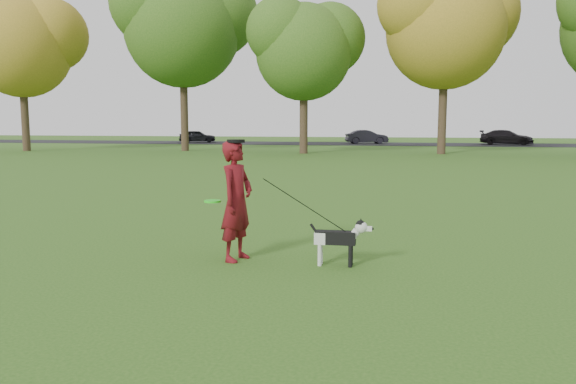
% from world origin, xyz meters
% --- Properties ---
extents(ground, '(120.00, 120.00, 0.00)m').
position_xyz_m(ground, '(0.00, 0.00, 0.00)').
color(ground, '#285116').
rests_on(ground, ground).
extents(road, '(120.00, 7.00, 0.02)m').
position_xyz_m(road, '(0.00, 40.00, 0.01)').
color(road, black).
rests_on(road, ground).
extents(man, '(0.54, 0.69, 1.67)m').
position_xyz_m(man, '(-0.82, -0.06, 0.83)').
color(man, '#5C0D15').
rests_on(man, ground).
extents(dog, '(0.85, 0.17, 0.65)m').
position_xyz_m(dog, '(0.62, -0.11, 0.40)').
color(dog, black).
rests_on(dog, ground).
extents(car_left, '(3.46, 2.31, 1.09)m').
position_xyz_m(car_left, '(-15.86, 40.00, 0.57)').
color(car_left, black).
rests_on(car_left, road).
extents(car_mid, '(3.67, 2.15, 1.14)m').
position_xyz_m(car_mid, '(-1.00, 40.00, 0.59)').
color(car_mid, black).
rests_on(car_mid, road).
extents(car_right, '(4.32, 2.39, 1.19)m').
position_xyz_m(car_right, '(10.10, 40.00, 0.61)').
color(car_right, black).
rests_on(car_right, road).
extents(man_held_items, '(1.99, 0.35, 1.24)m').
position_xyz_m(man_held_items, '(-0.14, -0.11, 0.95)').
color(man_held_items, '#27EF1E').
rests_on(man_held_items, ground).
extents(tree_row, '(51.74, 8.86, 12.01)m').
position_xyz_m(tree_row, '(-1.43, 26.07, 7.41)').
color(tree_row, '#38281C').
rests_on(tree_row, ground).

